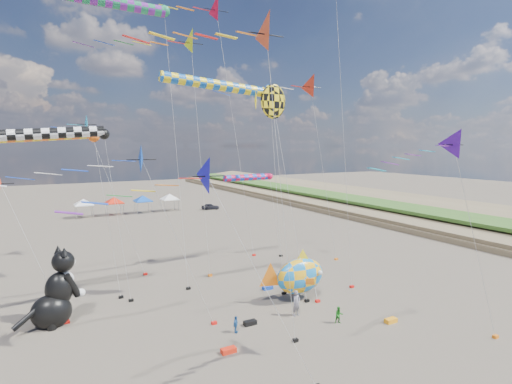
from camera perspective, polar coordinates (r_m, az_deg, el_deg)
The scene contains 25 objects.
delta_kite_0 at distance 25.05m, azimuth -16.69°, elevation 3.81°, with size 11.34×1.94×12.50m.
delta_kite_3 at distance 24.38m, azimuth 26.51°, elevation 5.40°, with size 10.31×1.84×13.32m.
delta_kite_4 at distance 23.02m, azimuth -1.04°, elevation 21.25°, with size 9.92×2.45×19.56m.
delta_kite_5 at distance 36.71m, azimuth -12.00°, elevation 19.84°, with size 11.05×2.39×22.25m.
delta_kite_6 at distance 41.01m, azimuth 7.98°, elevation 14.36°, with size 12.48×2.64×19.43m.
delta_kite_7 at distance 37.62m, azimuth -24.22°, elevation 8.33°, with size 11.13×1.74×15.07m.
delta_kite_8 at distance 43.79m, azimuth -6.23°, elevation 24.72°, with size 14.72×3.05×27.66m.
delta_kite_9 at distance 16.79m, azimuth -3.50°, elevation 1.18°, with size 9.67×1.87×11.95m.
windsock_0 at distance 31.43m, azimuth -26.61°, elevation 7.39°, with size 8.78×0.81×13.54m.
windsock_1 at distance 41.63m, azimuth -0.80°, elevation 2.02°, with size 7.05×0.68×9.35m.
windsock_2 at distance 33.84m, azimuth -19.97°, elevation 23.98°, with size 10.43×0.89×23.11m.
windsock_3 at distance 32.51m, azimuth -28.59°, elevation 6.99°, with size 9.86×0.87×13.41m.
windsock_4 at distance 29.79m, azimuth -4.64°, elevation 14.75°, with size 10.17×0.79×16.96m.
angelfish_kite at distance 31.16m, azimuth 2.16°, elevation 12.59°, with size 3.74×3.02×16.96m.
cat_inflatable at distance 31.16m, azimuth -26.81°, elevation -12.01°, with size 3.99×2.00×5.39m, color black, non-canonical shape.
fish_inflatable at distance 32.45m, azimuth 6.26°, elevation -11.82°, with size 5.73×2.78×4.20m.
person_adult at distance 30.12m, azimuth 5.80°, elevation -15.52°, with size 0.68×0.45×1.88m, color slate.
child_green at distance 29.51m, azimuth 11.76°, elevation -16.83°, with size 0.58×0.45×1.19m, color #1D831D.
child_blue at distance 27.73m, azimuth -2.91°, elevation -18.38°, with size 0.66×0.27×1.12m, color #2961A8.
kite_bag_0 at distance 28.90m, azimuth -0.86°, elevation -18.18°, with size 0.90×0.44×0.30m, color black.
kite_bag_1 at distance 35.24m, azimuth 1.67°, elevation -13.50°, with size 0.90×0.44×0.30m, color #123CB8.
kite_bag_2 at distance 30.71m, azimuth 18.70°, elevation -16.99°, with size 0.90×0.44×0.30m, color orange.
kite_bag_3 at distance 25.61m, azimuth -3.94°, elevation -21.64°, with size 0.90×0.44×0.30m, color red.
tent_row at distance 75.20m, azimuth -17.73°, elevation -0.68°, with size 19.20×4.20×3.80m.
parked_car at distance 77.90m, azimuth -6.53°, elevation -2.07°, with size 1.37×3.40×1.16m, color #26262D.
Camera 1 is at (-12.74, -13.28, 12.26)m, focal length 28.00 mm.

